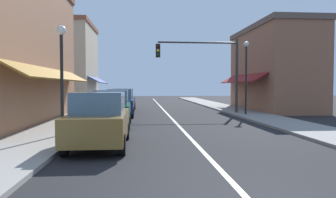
% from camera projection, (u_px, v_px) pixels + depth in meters
% --- Properties ---
extents(ground_plane, '(80.00, 80.00, 0.00)m').
position_uv_depth(ground_plane, '(166.00, 113.00, 23.15)').
color(ground_plane, black).
extents(sidewalk_left, '(2.60, 56.00, 0.12)m').
position_uv_depth(sidewalk_left, '(90.00, 113.00, 22.68)').
color(sidewalk_left, gray).
rests_on(sidewalk_left, ground).
extents(sidewalk_right, '(2.60, 56.00, 0.12)m').
position_uv_depth(sidewalk_right, '(240.00, 112.00, 23.61)').
color(sidewalk_right, gray).
rests_on(sidewalk_right, ground).
extents(lane_center_stripe, '(0.14, 52.00, 0.01)m').
position_uv_depth(lane_center_stripe, '(166.00, 113.00, 23.15)').
color(lane_center_stripe, silver).
rests_on(lane_center_stripe, ground).
extents(storefront_left_block, '(5.45, 14.20, 8.31)m').
position_uv_depth(storefront_left_block, '(4.00, 43.00, 16.26)').
color(storefront_left_block, '#9E6B4C').
rests_on(storefront_left_block, ground).
extents(storefront_right_block, '(5.38, 10.20, 6.75)m').
position_uv_depth(storefront_right_block, '(273.00, 69.00, 25.75)').
color(storefront_right_block, '#8E5B42').
rests_on(storefront_right_block, ground).
extents(storefront_far_left, '(6.93, 8.20, 8.30)m').
position_uv_depth(storefront_far_left, '(64.00, 65.00, 32.13)').
color(storefront_far_left, '#BCAD8E').
rests_on(storefront_far_left, ground).
extents(parked_car_nearest_left, '(1.78, 4.10, 1.77)m').
position_uv_depth(parked_car_nearest_left, '(99.00, 120.00, 10.15)').
color(parked_car_nearest_left, brown).
rests_on(parked_car_nearest_left, ground).
extents(parked_car_second_left, '(1.84, 4.13, 1.77)m').
position_uv_depth(parked_car_second_left, '(112.00, 109.00, 15.26)').
color(parked_car_second_left, '#0F4C33').
rests_on(parked_car_second_left, ground).
extents(parked_car_third_left, '(1.83, 4.12, 1.77)m').
position_uv_depth(parked_car_third_left, '(120.00, 103.00, 20.45)').
color(parked_car_third_left, navy).
rests_on(parked_car_third_left, ground).
extents(parked_car_far_left, '(1.83, 4.12, 1.77)m').
position_uv_depth(parked_car_far_left, '(123.00, 100.00, 24.90)').
color(parked_car_far_left, black).
rests_on(parked_car_far_left, ground).
extents(traffic_signal_mast_arm, '(5.74, 0.50, 5.21)m').
position_uv_depth(traffic_signal_mast_arm, '(207.00, 62.00, 21.78)').
color(traffic_signal_mast_arm, '#333333').
rests_on(traffic_signal_mast_arm, ground).
extents(street_lamp_left_near, '(0.36, 0.36, 4.23)m').
position_uv_depth(street_lamp_left_near, '(62.00, 61.00, 11.84)').
color(street_lamp_left_near, black).
rests_on(street_lamp_left_near, ground).
extents(street_lamp_right_mid, '(0.36, 0.36, 4.88)m').
position_uv_depth(street_lamp_right_mid, '(246.00, 66.00, 20.63)').
color(street_lamp_right_mid, black).
rests_on(street_lamp_right_mid, ground).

